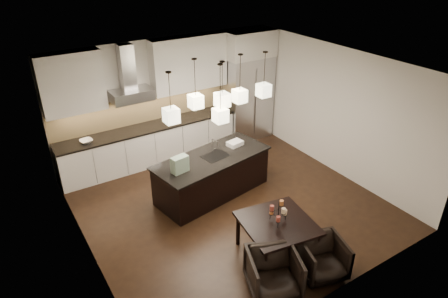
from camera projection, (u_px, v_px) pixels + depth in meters
floor at (229, 204)px, 8.05m from camera, size 5.50×5.50×0.02m
ceiling at (230, 67)px, 6.73m from camera, size 5.50×5.50×0.02m
wall_back at (166, 97)px, 9.45m from camera, size 5.50×0.02×2.80m
wall_front at (343, 220)px, 5.33m from camera, size 5.50×0.02×2.80m
wall_left at (79, 185)px, 6.08m from camera, size 0.02×5.50×2.80m
wall_right at (335, 111)px, 8.70m from camera, size 0.02×5.50×2.80m
refrigerator at (247, 98)px, 10.31m from camera, size 1.20×0.72×2.15m
fridge_panel at (249, 43)px, 9.66m from camera, size 1.26×0.72×0.65m
lower_cabinets at (151, 145)px, 9.35m from camera, size 4.21×0.62×0.88m
countertop at (149, 127)px, 9.14m from camera, size 4.21×0.66×0.04m
backsplash at (142, 109)px, 9.20m from camera, size 4.21×0.02×0.63m
upper_cab_left at (71, 83)px, 7.94m from camera, size 1.25×0.35×1.25m
upper_cab_right at (189, 63)px, 9.20m from camera, size 1.85×0.35×1.25m
hood_canopy at (132, 95)px, 8.65m from camera, size 0.90×0.52×0.24m
hood_chimney at (127, 67)px, 8.45m from camera, size 0.30×0.28×0.96m
fruit_bowl at (86, 141)px, 8.39m from camera, size 0.29×0.29×0.06m
island_body at (212, 176)px, 8.19m from camera, size 2.46×1.31×0.82m
island_top at (212, 158)px, 7.98m from camera, size 2.55×1.39×0.04m
faucet at (212, 146)px, 8.01m from camera, size 0.13×0.24×0.36m
tote_bag at (180, 164)px, 7.39m from camera, size 0.34×0.22×0.32m
food_container at (235, 143)px, 8.40m from camera, size 0.35×0.27×0.09m
dining_table at (276, 238)px, 6.61m from camera, size 1.27×1.27×0.67m
candelabra at (278, 212)px, 6.36m from camera, size 0.37×0.37×0.39m
candle_a at (285, 212)px, 6.42m from camera, size 0.08×0.08×0.09m
candle_b at (272, 211)px, 6.44m from camera, size 0.08×0.08×0.09m
candle_c at (278, 219)px, 6.27m from camera, size 0.08×0.08×0.09m
candle_d at (282, 203)px, 6.41m from camera, size 0.08×0.08×0.09m
candle_e at (272, 208)px, 6.28m from camera, size 0.08×0.08×0.09m
candle_f at (284, 211)px, 6.22m from camera, size 0.08×0.08×0.09m
armchair_left at (273, 273)px, 5.90m from camera, size 0.96×0.97×0.69m
armchair_right at (322, 258)px, 6.23m from camera, size 0.84×0.86×0.63m
pendant_a at (171, 115)px, 6.89m from camera, size 0.24×0.24×0.26m
pendant_b at (196, 101)px, 7.63m from camera, size 0.24×0.24×0.26m
pendant_c at (222, 100)px, 7.43m from camera, size 0.24×0.24×0.26m
pendant_d at (240, 96)px, 7.91m from camera, size 0.24×0.24×0.26m
pendant_e at (264, 90)px, 8.05m from camera, size 0.24×0.24×0.26m
pendant_f at (220, 115)px, 7.38m from camera, size 0.24×0.24×0.26m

